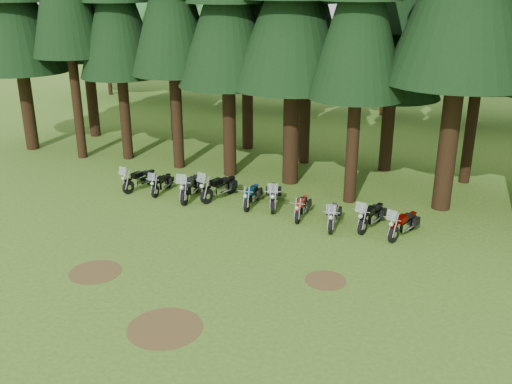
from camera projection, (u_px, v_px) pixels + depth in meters
ground at (200, 263)px, 20.29m from camera, size 120.00×120.00×0.00m
pine_back_4 at (398, 7)px, 27.43m from camera, size 4.94×4.94×13.78m
decid_0 at (106, 26)px, 48.10m from camera, size 8.00×7.78×10.00m
decid_1 at (172, 28)px, 46.34m from camera, size 7.91×7.69×9.88m
decid_2 at (229, 43)px, 43.79m from camera, size 6.72×6.53×8.40m
decid_3 at (301, 52)px, 42.17m from camera, size 6.12×5.95×7.65m
decid_4 at (389, 56)px, 40.98m from camera, size 5.93×5.76×7.41m
decid_5 at (493, 33)px, 37.37m from camera, size 8.45×8.21×10.56m
dirt_patch_0 at (95, 272)px, 19.64m from camera, size 1.80×1.80×0.01m
dirt_patch_1 at (325, 280)px, 19.09m from camera, size 1.40×1.40×0.01m
dirt_patch_2 at (165, 328)px, 16.47m from camera, size 2.20×2.20×0.01m
motorcycle_0 at (140, 180)px, 27.33m from camera, size 0.72×2.23×1.40m
motorcycle_1 at (162, 184)px, 26.90m from camera, size 0.48×2.04×1.28m
motorcycle_2 at (190, 188)px, 26.14m from camera, size 0.77×2.47×1.55m
motorcycle_3 at (219, 188)px, 26.14m from camera, size 0.95×2.43×1.54m
motorcycle_4 at (251, 196)px, 25.35m from camera, size 0.42×2.11×0.86m
motorcycle_5 at (273, 196)px, 25.18m from camera, size 1.05×2.30×1.48m
motorcycle_6 at (301, 208)px, 24.11m from camera, size 0.37×2.02×0.82m
motorcycle_7 at (333, 216)px, 23.14m from camera, size 0.64×2.15×1.35m
motorcycle_8 at (371, 217)px, 23.02m from camera, size 0.75×2.30×1.45m
motorcycle_9 at (403, 225)px, 22.28m from camera, size 0.95×2.21×1.41m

